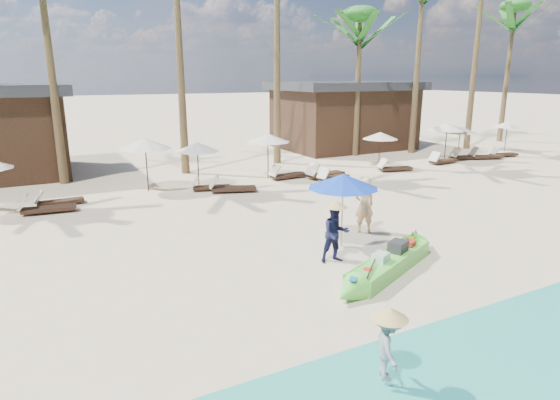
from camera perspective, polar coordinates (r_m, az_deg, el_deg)
ground at (r=10.49m, az=-0.63°, el=-11.52°), size 240.00×240.00×0.00m
green_canoe at (r=11.87m, az=13.22°, el=-7.48°), size 4.98×2.49×0.68m
tourist at (r=14.45m, az=10.24°, el=-0.60°), size 0.71×0.54×1.73m
vendor_green at (r=12.06m, az=6.78°, el=-4.10°), size 0.84×0.72×1.52m
vendor_yellow at (r=7.56m, az=13.00°, el=-17.03°), size 0.64×0.79×1.07m
blue_umbrella at (r=12.84m, az=7.71°, el=2.29°), size 1.95×1.95×2.10m
lounger_4_right at (r=19.21m, az=-25.55°, el=-0.07°), size 1.69×0.55×0.57m
resort_parasol_5 at (r=19.96m, az=-16.13°, el=6.63°), size 2.15×2.15×2.22m
lounger_5_left at (r=18.31m, az=-26.77°, el=-0.83°), size 1.90×0.76×0.63m
resort_parasol_6 at (r=20.17m, az=-10.06°, el=6.40°), size 1.91×1.91×1.97m
lounger_6_left at (r=19.87m, az=-8.70°, el=1.67°), size 1.71×0.91×0.56m
lounger_6_right at (r=19.43m, az=-6.07°, el=1.56°), size 2.00×1.18×0.65m
resort_parasol_7 at (r=21.77m, az=-1.49°, el=7.60°), size 2.06×2.06×2.12m
lounger_7_left at (r=21.90m, az=0.78°, el=3.13°), size 1.89×0.70×0.63m
lounger_7_right at (r=22.13m, az=5.36°, el=3.24°), size 2.04×0.85×0.67m
resort_parasol_8 at (r=24.77m, az=12.12°, el=7.68°), size 1.84×1.84×1.89m
lounger_8_left at (r=21.62m, az=6.36°, el=2.85°), size 1.80×0.94×0.58m
resort_parasol_9 at (r=27.66m, az=19.72°, el=8.42°), size 2.12×2.12×2.18m
lounger_9_left at (r=24.34m, az=13.62°, el=3.88°), size 1.84×0.94×0.60m
lounger_9_right at (r=27.17m, az=19.15°, el=4.61°), size 1.87×0.69×0.62m
resort_parasol_10 at (r=28.44m, az=21.12°, el=8.01°), size 1.89×1.89×1.95m
lounger_10_left at (r=29.03m, az=21.60°, el=5.00°), size 1.94×0.94×0.63m
lounger_10_right at (r=29.61m, az=23.66°, el=4.99°), size 2.01×1.19×0.65m
resort_parasol_11 at (r=33.34m, az=26.00°, el=8.29°), size 1.83×1.83×1.89m
lounger_11_left at (r=30.94m, az=25.46°, el=5.13°), size 1.81×0.88×0.59m
palm_6 at (r=28.67m, az=9.71°, el=19.44°), size 2.08×2.08×8.51m
palm_9 at (r=38.43m, az=26.53°, el=18.46°), size 2.08×2.08×9.82m
pavilion_east at (r=31.76m, az=7.74°, el=10.28°), size 8.80×6.60×4.30m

